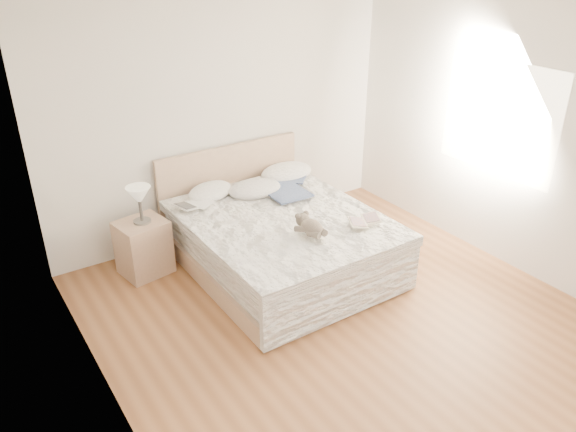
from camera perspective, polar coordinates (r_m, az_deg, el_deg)
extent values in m
cube|color=brown|center=(5.01, 6.57, -10.95)|extent=(4.00, 4.50, 0.00)
cube|color=silver|center=(6.10, -6.54, 10.35)|extent=(4.00, 0.02, 2.70)
cube|color=silver|center=(3.48, -18.52, -3.97)|extent=(0.02, 4.50, 2.70)
cube|color=silver|center=(5.77, 22.91, 7.48)|extent=(0.02, 4.50, 2.70)
cube|color=white|center=(5.90, 20.65, 9.27)|extent=(0.02, 1.30, 1.10)
cube|color=tan|center=(5.72, -0.75, -4.35)|extent=(1.68, 2.08, 0.20)
cube|color=white|center=(5.59, -0.76, -2.15)|extent=(1.60, 2.00, 0.30)
cube|color=white|center=(5.46, -0.49, -0.61)|extent=(1.72, 2.05, 0.10)
cube|color=tan|center=(6.33, -5.90, 2.83)|extent=(1.70, 0.06, 1.00)
cube|color=#A07F64|center=(5.73, -14.46, -3.11)|extent=(0.51, 0.47, 0.56)
cylinder|color=#544F48|center=(5.59, -14.59, -0.51)|extent=(0.17, 0.17, 0.02)
cylinder|color=#3D3733|center=(5.54, -14.74, 0.66)|extent=(0.03, 0.03, 0.23)
cone|color=beige|center=(5.48, -14.91, 2.05)|extent=(0.25, 0.25, 0.17)
ellipsoid|color=white|center=(5.93, -7.89, 2.48)|extent=(0.64, 0.55, 0.16)
ellipsoid|color=silver|center=(5.95, -3.41, 2.78)|extent=(0.62, 0.46, 0.17)
ellipsoid|color=white|center=(6.36, -0.15, 4.46)|extent=(0.65, 0.48, 0.19)
cube|color=white|center=(5.68, -9.58, 1.12)|extent=(0.41, 0.33, 0.03)
cube|color=#F3E4C4|center=(5.33, 7.77, -0.51)|extent=(0.40, 0.36, 0.02)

